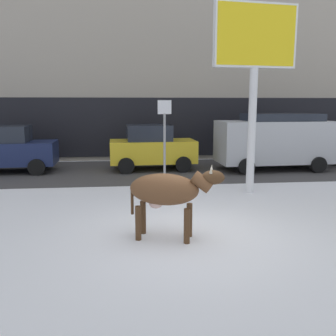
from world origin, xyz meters
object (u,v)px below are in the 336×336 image
billboard (255,48)px  pedestrian_by_cars (331,139)px  car_silver_van (274,140)px  street_sign (165,136)px  car_navy_hatchback (9,149)px  pedestrian_near_billboard (179,141)px  cow_brown (168,191)px  car_yellow_hatchback (152,147)px

billboard → pedestrian_by_cars: bearing=47.2°
car_silver_van → street_sign: size_ratio=1.66×
car_navy_hatchback → pedestrian_near_billboard: car_navy_hatchback is taller
car_silver_van → pedestrian_near_billboard: size_ratio=2.70×
pedestrian_near_billboard → cow_brown: bearing=-99.1°
car_navy_hatchback → car_silver_van: bearing=-2.8°
cow_brown → car_yellow_hatchback: 8.04m
car_navy_hatchback → car_silver_van: car_silver_van is taller
cow_brown → car_silver_van: (5.23, 7.47, 0.25)m
car_yellow_hatchback → cow_brown: bearing=-91.4°
car_navy_hatchback → street_sign: size_ratio=1.27×
car_silver_van → pedestrian_near_billboard: (-3.46, 3.53, -0.36)m
car_navy_hatchback → street_sign: 6.75m
car_navy_hatchback → car_silver_van: size_ratio=0.76×
car_silver_van → cow_brown: bearing=-125.0°
car_yellow_hatchback → car_silver_van: (5.03, -0.57, 0.32)m
cow_brown → pedestrian_by_cars: 14.69m
car_silver_van → billboard: bearing=-120.9°
car_yellow_hatchback → street_sign: street_sign is taller
billboard → car_yellow_hatchback: billboard is taller
cow_brown → street_sign: (0.41, 4.78, 0.68)m
car_yellow_hatchback → car_silver_van: car_silver_van is taller
car_navy_hatchback → pedestrian_near_billboard: (7.24, 3.00, -0.05)m
billboard → car_yellow_hatchback: bearing=122.0°
car_yellow_hatchback → pedestrian_by_cars: size_ratio=2.06×
cow_brown → car_silver_van: car_silver_van is taller
street_sign → billboard: bearing=-24.0°
billboard → car_silver_van: (2.28, 3.82, -3.07)m
car_navy_hatchback → car_yellow_hatchback: 5.68m
pedestrian_near_billboard → pedestrian_by_cars: bearing=0.0°
billboard → pedestrian_near_billboard: size_ratio=3.21×
car_silver_van → street_sign: street_sign is taller
billboard → street_sign: bearing=156.0°
car_silver_van → pedestrian_near_billboard: 4.95m
car_silver_van → pedestrian_near_billboard: bearing=134.5°
billboard → car_navy_hatchback: size_ratio=1.56×
car_silver_van → car_yellow_hatchback: bearing=173.5°
cow_brown → pedestrian_near_billboard: size_ratio=1.12×
car_silver_van → pedestrian_by_cars: 5.74m
pedestrian_by_cars → cow_brown: bearing=-131.5°
car_silver_van → street_sign: bearing=-150.8°
cow_brown → street_sign: 4.84m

